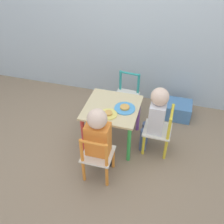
{
  "coord_description": "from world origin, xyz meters",
  "views": [
    {
      "loc": [
        0.53,
        -1.91,
        1.96
      ],
      "look_at": [
        0.0,
        0.0,
        0.37
      ],
      "focal_mm": 42.0,
      "sensor_mm": 36.0,
      "label": 1
    }
  ],
  "objects": [
    {
      "name": "plate_front",
      "position": [
        -0.0,
        -0.12,
        0.45
      ],
      "size": [
        0.16,
        0.16,
        0.03
      ],
      "color": "#EADB66",
      "rests_on": "kids_table"
    },
    {
      "name": "chair_yellow",
      "position": [
        0.48,
        -0.01,
        0.25
      ],
      "size": [
        0.26,
        0.26,
        0.5
      ],
      "rotation": [
        0.0,
        0.0,
        -1.58
      ],
      "color": "silver",
      "rests_on": "ground_plane"
    },
    {
      "name": "chair_teal",
      "position": [
        0.04,
        0.48,
        0.25
      ],
      "size": [
        0.28,
        0.28,
        0.5
      ],
      "rotation": [
        0.0,
        0.0,
        -0.08
      ],
      "color": "silver",
      "rests_on": "ground_plane"
    },
    {
      "name": "child_right",
      "position": [
        0.42,
        -0.0,
        0.43
      ],
      "size": [
        0.22,
        0.2,
        0.72
      ],
      "rotation": [
        0.0,
        0.0,
        -1.58
      ],
      "color": "#4C608E",
      "rests_on": "ground_plane"
    },
    {
      "name": "chair_orange",
      "position": [
        0.0,
        -0.48,
        0.25
      ],
      "size": [
        0.26,
        0.26,
        0.5
      ],
      "rotation": [
        0.0,
        0.0,
        -3.13
      ],
      "color": "silver",
      "rests_on": "ground_plane"
    },
    {
      "name": "ground_plane",
      "position": [
        0.0,
        0.0,
        0.0
      ],
      "size": [
        6.0,
        6.0,
        0.0
      ],
      "primitive_type": "plane",
      "color": "#8C755B"
    },
    {
      "name": "storage_bin",
      "position": [
        0.61,
        0.58,
        0.09
      ],
      "size": [
        0.32,
        0.25,
        0.19
      ],
      "color": "#4C7FB7",
      "rests_on": "ground_plane"
    },
    {
      "name": "kids_table",
      "position": [
        0.0,
        0.0,
        0.36
      ],
      "size": [
        0.52,
        0.52,
        0.44
      ],
      "color": "beige",
      "rests_on": "ground_plane"
    },
    {
      "name": "child_front",
      "position": [
        0.0,
        -0.42,
        0.43
      ],
      "size": [
        0.2,
        0.22,
        0.72
      ],
      "rotation": [
        0.0,
        0.0,
        -3.13
      ],
      "color": "#38383D",
      "rests_on": "ground_plane"
    },
    {
      "name": "plate_right",
      "position": [
        0.12,
        0.0,
        0.45
      ],
      "size": [
        0.2,
        0.2,
        0.03
      ],
      "color": "#4C9EE0",
      "rests_on": "kids_table"
    }
  ]
}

